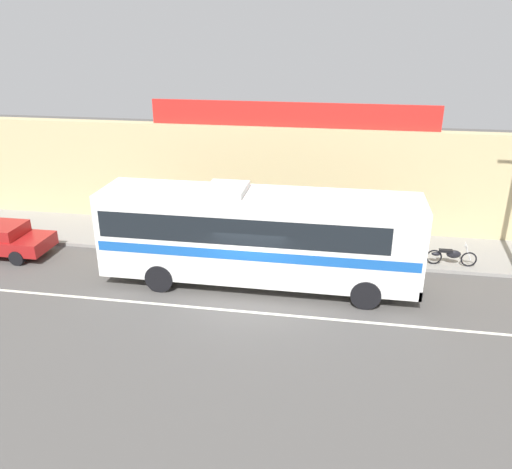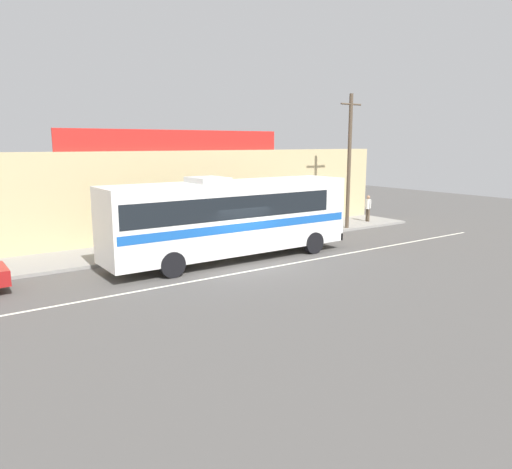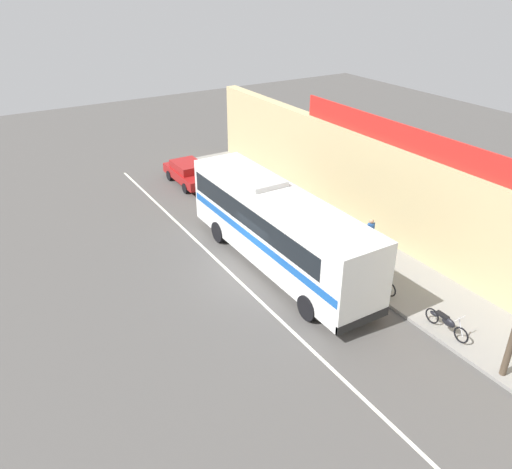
# 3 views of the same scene
# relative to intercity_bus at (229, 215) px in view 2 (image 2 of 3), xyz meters

# --- Properties ---
(ground_plane) EXTENTS (70.00, 70.00, 0.00)m
(ground_plane) POSITION_rel_intercity_bus_xyz_m (-0.02, -1.31, -2.07)
(ground_plane) COLOR #4F4C49
(sidewalk_slab) EXTENTS (30.00, 3.60, 0.14)m
(sidewalk_slab) POSITION_rel_intercity_bus_xyz_m (-0.02, 3.89, -2.00)
(sidewalk_slab) COLOR gray
(sidewalk_slab) RESTS_ON ground_plane
(storefront_facade) EXTENTS (30.00, 0.70, 4.80)m
(storefront_facade) POSITION_rel_intercity_bus_xyz_m (-0.02, 6.04, 0.33)
(storefront_facade) COLOR tan
(storefront_facade) RESTS_ON ground_plane
(storefront_billboard) EXTENTS (12.88, 0.12, 1.10)m
(storefront_billboard) POSITION_rel_intercity_bus_xyz_m (0.57, 6.04, 3.28)
(storefront_billboard) COLOR red
(storefront_billboard) RESTS_ON storefront_facade
(road_center_stripe) EXTENTS (30.00, 0.14, 0.01)m
(road_center_stripe) POSITION_rel_intercity_bus_xyz_m (-0.02, -2.11, -2.06)
(road_center_stripe) COLOR silver
(road_center_stripe) RESTS_ON ground_plane
(intercity_bus) EXTENTS (11.54, 2.61, 3.78)m
(intercity_bus) POSITION_rel_intercity_bus_xyz_m (0.00, 0.00, 0.00)
(intercity_bus) COLOR white
(intercity_bus) RESTS_ON ground_plane
(utility_pole) EXTENTS (1.60, 0.22, 7.88)m
(utility_pole) POSITION_rel_intercity_bus_xyz_m (9.94, 2.48, 2.15)
(utility_pole) COLOR brown
(utility_pole) RESTS_ON sidewalk_slab
(motorcycle_red) EXTENTS (1.96, 0.56, 0.94)m
(motorcycle_red) POSITION_rel_intercity_bus_xyz_m (3.96, 2.52, -1.50)
(motorcycle_red) COLOR black
(motorcycle_red) RESTS_ON sidewalk_slab
(motorcycle_orange) EXTENTS (1.95, 0.56, 0.94)m
(motorcycle_orange) POSITION_rel_intercity_bus_xyz_m (7.41, 2.59, -1.50)
(motorcycle_orange) COLOR black
(motorcycle_orange) RESTS_ON sidewalk_slab
(pedestrian_by_curb) EXTENTS (0.30, 0.48, 1.71)m
(pedestrian_by_curb) POSITION_rel_intercity_bus_xyz_m (12.82, 3.44, -0.93)
(pedestrian_by_curb) COLOR brown
(pedestrian_by_curb) RESTS_ON sidewalk_slab
(pedestrian_near_shop) EXTENTS (0.30, 0.48, 1.69)m
(pedestrian_near_shop) POSITION_rel_intercity_bus_xyz_m (1.40, 4.32, -0.94)
(pedestrian_near_shop) COLOR navy
(pedestrian_near_shop) RESTS_ON sidewalk_slab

